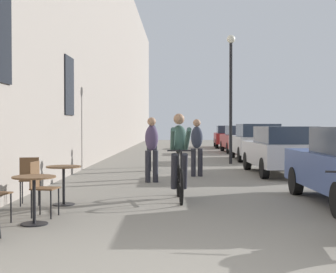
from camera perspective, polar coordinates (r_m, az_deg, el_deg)
building_facade_left at (r=19.16m, az=-9.37°, el=12.60°), size 0.54×68.00×10.45m
cafe_table_near at (r=7.51m, az=-15.43°, el=-6.01°), size 0.64×0.64×0.72m
cafe_chair_near_toward_street at (r=8.11m, az=-14.70°, el=-5.49°), size 0.43×0.43×0.89m
cafe_table_mid at (r=9.21m, az=-12.14°, el=-4.64°), size 0.64×0.64×0.72m
cafe_chair_mid_toward_street at (r=9.30m, az=-15.89°, el=-4.63°), size 0.45×0.45×0.89m
cyclist_on_bicycle at (r=9.67m, az=1.34°, el=-2.61°), size 0.52×1.76×1.74m
pedestrian_near at (r=12.51m, az=-1.93°, el=-1.09°), size 0.37×0.29×1.68m
pedestrian_mid at (r=13.99m, az=3.40°, el=-0.90°), size 0.37×0.29×1.65m
pedestrian_far at (r=15.66m, az=-1.89°, el=-0.51°), size 0.37×0.28×1.72m
street_lamp at (r=18.71m, az=7.38°, el=6.33°), size 0.32×0.32×4.90m
parked_car_second at (r=14.97m, az=13.13°, el=-1.49°), size 1.83×4.10×1.44m
parked_car_third at (r=20.81m, az=10.25°, el=-0.57°), size 1.83×4.30×1.53m
parked_car_fourth at (r=26.54m, az=8.39°, el=-0.25°), size 1.80×4.08×1.44m
parked_car_fifth at (r=32.08m, az=7.03°, el=0.03°), size 1.84×4.13×1.45m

